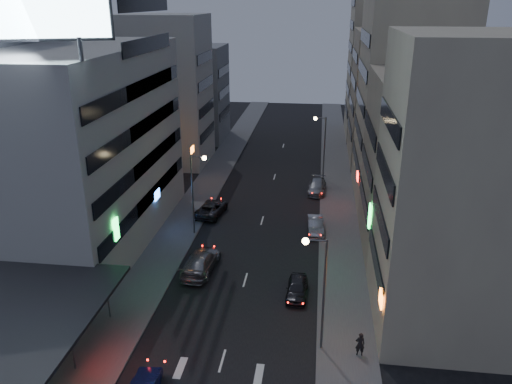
% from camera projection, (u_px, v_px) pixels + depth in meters
% --- Properties ---
extents(sidewalk_left, '(4.00, 120.00, 0.12)m').
position_uv_depth(sidewalk_left, '(197.00, 202.00, 57.11)').
color(sidewalk_left, '#4C4C4F').
rests_on(sidewalk_left, ground).
extents(sidewalk_right, '(4.00, 120.00, 0.12)m').
position_uv_depth(sidewalk_right, '(338.00, 209.00, 55.19)').
color(sidewalk_right, '#4C4C4F').
rests_on(sidewalk_right, ground).
extents(white_building, '(14.00, 24.00, 18.00)m').
position_uv_depth(white_building, '(71.00, 148.00, 45.71)').
color(white_building, '#A5A5A1').
rests_on(white_building, ground).
extents(shophouse_near, '(10.00, 11.00, 20.00)m').
position_uv_depth(shophouse_near, '(462.00, 191.00, 32.73)').
color(shophouse_near, '#B5AC8E').
rests_on(shophouse_near, ground).
extents(shophouse_mid, '(11.00, 12.00, 16.00)m').
position_uv_depth(shophouse_mid, '(431.00, 166.00, 44.03)').
color(shophouse_mid, tan).
rests_on(shophouse_mid, ground).
extents(shophouse_far, '(10.00, 14.00, 22.00)m').
position_uv_depth(shophouse_far, '(407.00, 104.00, 55.03)').
color(shophouse_far, '#B5AC8E').
rests_on(shophouse_far, ground).
extents(far_left_a, '(11.00, 10.00, 20.00)m').
position_uv_depth(far_left_a, '(166.00, 91.00, 68.29)').
color(far_left_a, '#A5A5A1').
rests_on(far_left_a, ground).
extents(far_left_b, '(12.00, 10.00, 15.00)m').
position_uv_depth(far_left_b, '(188.00, 93.00, 81.28)').
color(far_left_b, slate).
rests_on(far_left_b, ground).
extents(far_right_a, '(11.00, 12.00, 18.00)m').
position_uv_depth(far_right_a, '(393.00, 97.00, 69.57)').
color(far_right_a, tan).
rests_on(far_right_a, ground).
extents(far_right_b, '(12.00, 12.00, 24.00)m').
position_uv_depth(far_right_b, '(387.00, 63.00, 81.38)').
color(far_right_b, '#B5AC8E').
rests_on(far_right_b, ground).
extents(billboard, '(9.52, 3.75, 6.20)m').
position_uv_depth(billboard, '(29.00, 1.00, 31.39)').
color(billboard, '#595B60').
rests_on(billboard, white_building).
extents(street_lamp_right_near, '(1.60, 0.44, 8.02)m').
position_uv_depth(street_lamp_right_near, '(318.00, 278.00, 31.33)').
color(street_lamp_right_near, '#595B60').
rests_on(street_lamp_right_near, sidewalk_right).
extents(street_lamp_left, '(1.60, 0.44, 8.02)m').
position_uv_depth(street_lamp_left, '(196.00, 183.00, 47.54)').
color(street_lamp_left, '#595B60').
rests_on(street_lamp_left, sidewalk_left).
extents(street_lamp_right_far, '(1.60, 0.44, 8.02)m').
position_uv_depth(street_lamp_right_far, '(322.00, 139.00, 62.78)').
color(street_lamp_right_far, '#595B60').
rests_on(street_lamp_right_far, sidewalk_right).
extents(parked_car_right_near, '(1.70, 4.00, 1.35)m').
position_uv_depth(parked_car_right_near, '(297.00, 288.00, 38.97)').
color(parked_car_right_near, '#242429').
rests_on(parked_car_right_near, ground).
extents(parked_car_right_mid, '(1.76, 4.37, 1.41)m').
position_uv_depth(parked_car_right_mid, '(315.00, 225.00, 49.70)').
color(parked_car_right_mid, '#A6A8AE').
rests_on(parked_car_right_mid, ground).
extents(parked_car_left, '(3.12, 5.57, 1.47)m').
position_uv_depth(parked_car_left, '(212.00, 208.00, 53.70)').
color(parked_car_left, '#2C2B31').
rests_on(parked_car_left, ground).
extents(parked_car_right_far, '(2.29, 5.08, 1.44)m').
position_uv_depth(parked_car_right_far, '(317.00, 187.00, 59.94)').
color(parked_car_right_far, gray).
rests_on(parked_car_right_far, ground).
extents(road_car_silver, '(2.72, 6.01, 1.71)m').
position_uv_depth(road_car_silver, '(201.00, 262.00, 42.46)').
color(road_car_silver, gray).
rests_on(road_car_silver, ground).
extents(person, '(0.65, 0.45, 1.68)m').
position_uv_depth(person, '(360.00, 344.00, 32.18)').
color(person, black).
rests_on(person, sidewalk_right).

